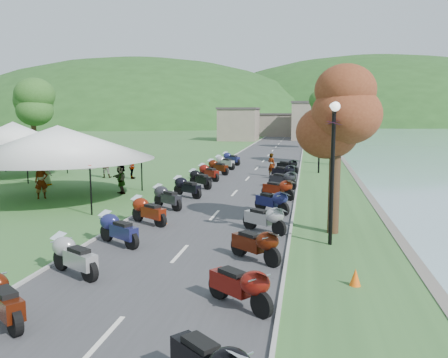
{
  "coord_description": "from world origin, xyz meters",
  "views": [
    {
      "loc": [
        4.13,
        1.16,
        4.76
      ],
      "look_at": [
        -0.05,
        24.78,
        1.3
      ],
      "focal_mm": 38.0,
      "sensor_mm": 36.0,
      "label": 1
    }
  ],
  "objects_px": {
    "vendor_tent_main": "(59,163)",
    "pedestrian_b": "(106,178)",
    "pedestrian_c": "(40,184)",
    "pedestrian_a": "(42,199)"
  },
  "relations": [
    {
      "from": "vendor_tent_main",
      "to": "pedestrian_b",
      "type": "xyz_separation_m",
      "value": [
        -1.1,
        8.28,
        -2.0
      ]
    },
    {
      "from": "pedestrian_b",
      "to": "pedestrian_c",
      "type": "height_order",
      "value": "pedestrian_b"
    },
    {
      "from": "pedestrian_a",
      "to": "pedestrian_c",
      "type": "height_order",
      "value": "pedestrian_a"
    },
    {
      "from": "pedestrian_b",
      "to": "pedestrian_c",
      "type": "bearing_deg",
      "value": 37.11
    },
    {
      "from": "pedestrian_a",
      "to": "pedestrian_c",
      "type": "xyz_separation_m",
      "value": [
        -3.08,
        4.94,
        0.0
      ]
    },
    {
      "from": "pedestrian_a",
      "to": "pedestrian_b",
      "type": "distance_m",
      "value": 8.31
    },
    {
      "from": "vendor_tent_main",
      "to": "pedestrian_a",
      "type": "relative_size",
      "value": 3.58
    },
    {
      "from": "pedestrian_a",
      "to": "pedestrian_c",
      "type": "relative_size",
      "value": 1.11
    },
    {
      "from": "vendor_tent_main",
      "to": "pedestrian_c",
      "type": "relative_size",
      "value": 3.96
    },
    {
      "from": "vendor_tent_main",
      "to": "pedestrian_b",
      "type": "distance_m",
      "value": 8.59
    }
  ]
}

